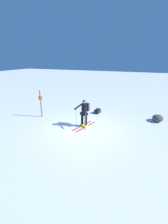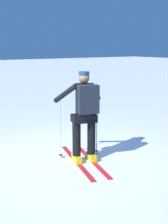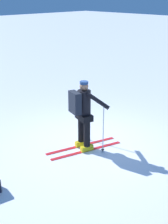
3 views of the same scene
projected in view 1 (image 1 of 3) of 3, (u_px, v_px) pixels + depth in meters
ground_plane at (84, 128)px, 8.89m from camera, size 80.00×80.00×0.00m
skier at (84, 112)px, 8.85m from camera, size 1.86×1.00×1.65m
dropped_backpack at (97, 111)px, 11.28m from camera, size 0.55×0.42×0.32m
trail_marker at (41, 102)px, 10.26m from camera, size 0.11×0.23×1.90m
rock_boulder at (158, 118)px, 9.80m from camera, size 0.80×0.68×0.44m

